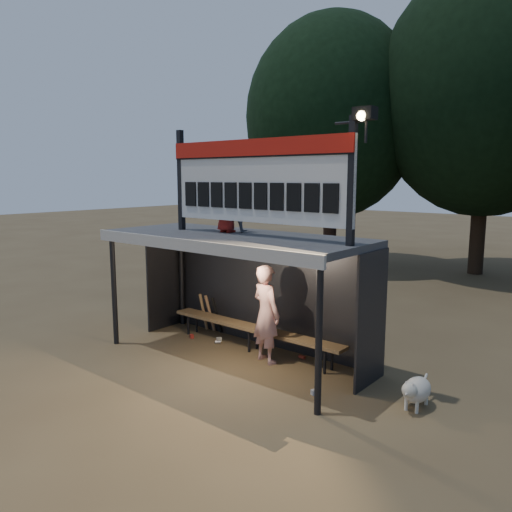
# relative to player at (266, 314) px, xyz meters

# --- Properties ---
(ground) EXTENTS (80.00, 80.00, 0.00)m
(ground) POSITION_rel_player_xyz_m (-0.56, -0.25, -0.90)
(ground) COLOR brown
(ground) RESTS_ON ground
(player) EXTENTS (0.74, 0.58, 1.80)m
(player) POSITION_rel_player_xyz_m (0.00, 0.00, 0.00)
(player) COLOR white
(player) RESTS_ON ground
(child_a) EXTENTS (0.56, 0.49, 0.96)m
(child_a) POSITION_rel_player_xyz_m (-0.81, 0.10, 1.90)
(child_a) COLOR slate
(child_a) RESTS_ON dugout_shelter
(child_b) EXTENTS (0.48, 0.33, 0.94)m
(child_b) POSITION_rel_player_xyz_m (-0.89, -0.06, 1.89)
(child_b) COLOR maroon
(child_b) RESTS_ON dugout_shelter
(dugout_shelter) EXTENTS (5.10, 2.08, 2.32)m
(dugout_shelter) POSITION_rel_player_xyz_m (-0.56, -0.01, 0.95)
(dugout_shelter) COLOR #3D3D3F
(dugout_shelter) RESTS_ON ground
(scoreboard_assembly) EXTENTS (4.10, 0.27, 1.99)m
(scoreboard_assembly) POSITION_rel_player_xyz_m (-0.00, -0.26, 2.43)
(scoreboard_assembly) COLOR black
(scoreboard_assembly) RESTS_ON dugout_shelter
(bench) EXTENTS (4.00, 0.35, 0.48)m
(bench) POSITION_rel_player_xyz_m (-0.56, 0.30, -0.46)
(bench) COLOR olive
(bench) RESTS_ON ground
(tree_left) EXTENTS (6.46, 6.46, 9.27)m
(tree_left) POSITION_rel_player_xyz_m (-4.56, 9.75, 4.62)
(tree_left) COLOR #311D15
(tree_left) RESTS_ON ground
(tree_mid) EXTENTS (7.22, 7.22, 10.36)m
(tree_mid) POSITION_rel_player_xyz_m (0.44, 11.25, 5.27)
(tree_mid) COLOR #312116
(tree_mid) RESTS_ON ground
(dog) EXTENTS (0.36, 0.81, 0.49)m
(dog) POSITION_rel_player_xyz_m (2.85, -0.09, -0.62)
(dog) COLOR beige
(dog) RESTS_ON ground
(bats) EXTENTS (0.47, 0.32, 0.84)m
(bats) POSITION_rel_player_xyz_m (-1.99, 0.57, -0.47)
(bats) COLOR #977146
(bats) RESTS_ON ground
(litter) EXTENTS (3.59, 1.25, 0.08)m
(litter) POSITION_rel_player_xyz_m (-0.59, 0.06, -0.86)
(litter) COLOR #A2261B
(litter) RESTS_ON ground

